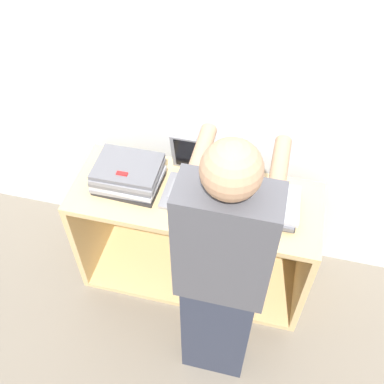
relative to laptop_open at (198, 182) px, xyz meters
The scene contains 8 objects.
ground_plane 0.90m from the laptop_open, 90.00° to the right, with size 12.00×12.00×0.00m, color #756B5B.
wall_back 0.47m from the laptop_open, 90.00° to the left, with size 8.00×0.05×2.40m.
cart 0.45m from the laptop_open, 90.00° to the left, with size 1.37×0.52×0.79m.
laptop_open is the anchor object (origin of this frame).
laptop_stack_left 0.38m from the laptop_open, behind, with size 0.37×0.28×0.15m.
laptop_stack_right 0.38m from the laptop_open, ahead, with size 0.36×0.28×0.07m.
person 0.61m from the laptop_open, 66.82° to the right, with size 0.40×0.53×1.67m.
inventory_tag 0.41m from the laptop_open, 162.49° to the right, with size 0.06×0.02×0.01m.
Camera 1 is at (0.36, -1.29, 2.62)m, focal length 42.00 mm.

